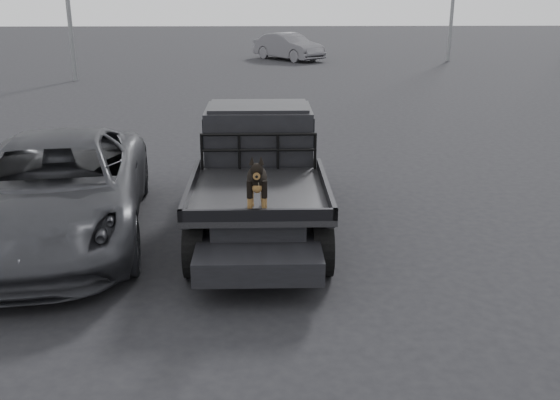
{
  "coord_description": "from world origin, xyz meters",
  "views": [
    {
      "loc": [
        -0.01,
        -6.89,
        3.59
      ],
      "look_at": [
        0.18,
        -0.19,
        1.32
      ],
      "focal_mm": 40.0,
      "sensor_mm": 36.0,
      "label": 1
    }
  ],
  "objects_px": {
    "flatbed_ute": "(259,201)",
    "parked_suv": "(56,190)",
    "dog": "(257,183)",
    "distant_car_a": "(289,47)"
  },
  "relations": [
    {
      "from": "dog",
      "to": "distant_car_a",
      "type": "bearing_deg",
      "value": 86.79
    },
    {
      "from": "flatbed_ute",
      "to": "parked_suv",
      "type": "height_order",
      "value": "parked_suv"
    },
    {
      "from": "distant_car_a",
      "to": "flatbed_ute",
      "type": "bearing_deg",
      "value": -132.92
    },
    {
      "from": "flatbed_ute",
      "to": "dog",
      "type": "height_order",
      "value": "dog"
    },
    {
      "from": "parked_suv",
      "to": "distant_car_a",
      "type": "relative_size",
      "value": 1.28
    },
    {
      "from": "dog",
      "to": "parked_suv",
      "type": "relative_size",
      "value": 0.14
    },
    {
      "from": "dog",
      "to": "parked_suv",
      "type": "xyz_separation_m",
      "value": [
        -3.01,
        1.47,
        -0.53
      ]
    },
    {
      "from": "dog",
      "to": "parked_suv",
      "type": "height_order",
      "value": "dog"
    },
    {
      "from": "parked_suv",
      "to": "distant_car_a",
      "type": "height_order",
      "value": "parked_suv"
    },
    {
      "from": "distant_car_a",
      "to": "dog",
      "type": "bearing_deg",
      "value": -132.72
    }
  ]
}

